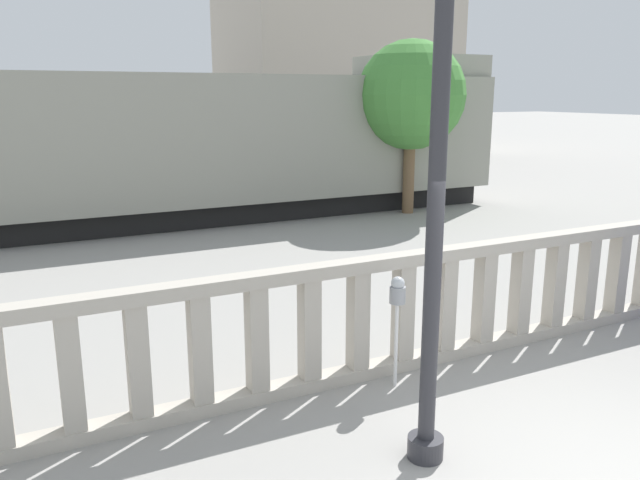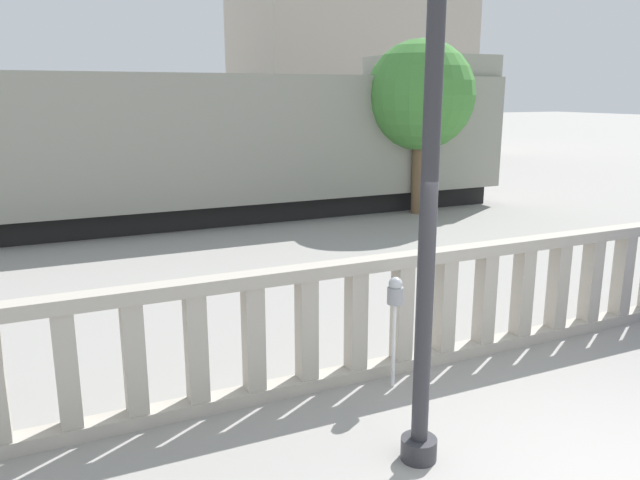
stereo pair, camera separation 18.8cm
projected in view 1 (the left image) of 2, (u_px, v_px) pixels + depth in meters
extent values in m
cube|color=#ADA599|center=(422.00, 358.00, 7.52)|extent=(15.79, 0.24, 0.14)
cube|color=#ADA599|center=(426.00, 256.00, 7.23)|extent=(15.79, 0.24, 0.14)
cube|color=#ADA599|center=(70.00, 373.00, 5.68)|extent=(0.20, 0.20, 1.13)
cube|color=#ADA599|center=(138.00, 360.00, 5.94)|extent=(0.20, 0.20, 1.13)
cube|color=#ADA599|center=(200.00, 349.00, 6.20)|extent=(0.20, 0.20, 1.13)
cube|color=#ADA599|center=(257.00, 339.00, 6.46)|extent=(0.20, 0.20, 1.13)
cube|color=#ADA599|center=(309.00, 329.00, 6.72)|extent=(0.20, 0.20, 1.13)
cube|color=#ADA599|center=(358.00, 320.00, 6.99)|extent=(0.20, 0.20, 1.13)
cube|color=#ADA599|center=(403.00, 312.00, 7.25)|extent=(0.20, 0.20, 1.13)
cube|color=#ADA599|center=(445.00, 304.00, 7.51)|extent=(0.20, 0.20, 1.13)
cube|color=#ADA599|center=(484.00, 297.00, 7.77)|extent=(0.20, 0.20, 1.13)
cube|color=#ADA599|center=(521.00, 291.00, 8.03)|extent=(0.20, 0.20, 1.13)
cube|color=#ADA599|center=(555.00, 284.00, 8.29)|extent=(0.20, 0.20, 1.13)
cube|color=#ADA599|center=(587.00, 278.00, 8.56)|extent=(0.20, 0.20, 1.13)
cube|color=#ADA599|center=(617.00, 273.00, 8.82)|extent=(0.20, 0.20, 1.13)
cylinder|color=#2D2D33|center=(425.00, 447.00, 5.57)|extent=(0.32, 0.32, 0.20)
cylinder|color=#2D2D33|center=(438.00, 156.00, 4.98)|extent=(0.15, 0.15, 5.00)
cylinder|color=silver|center=(396.00, 345.00, 6.86)|extent=(0.04, 0.04, 0.97)
cylinder|color=gray|center=(398.00, 295.00, 6.73)|extent=(0.18, 0.18, 0.19)
sphere|color=#B2B7BC|center=(398.00, 283.00, 6.70)|extent=(0.15, 0.15, 0.15)
cube|color=gray|center=(420.00, 67.00, 18.15)|extent=(3.00, 2.72, 0.60)
cube|color=#ADA393|center=(336.00, 63.00, 33.64)|extent=(11.44, 7.64, 9.55)
cylinder|color=brown|center=(409.00, 175.00, 16.77)|extent=(0.31, 0.31, 2.06)
sphere|color=#428438|center=(411.00, 95.00, 16.28)|extent=(2.85, 2.85, 2.85)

